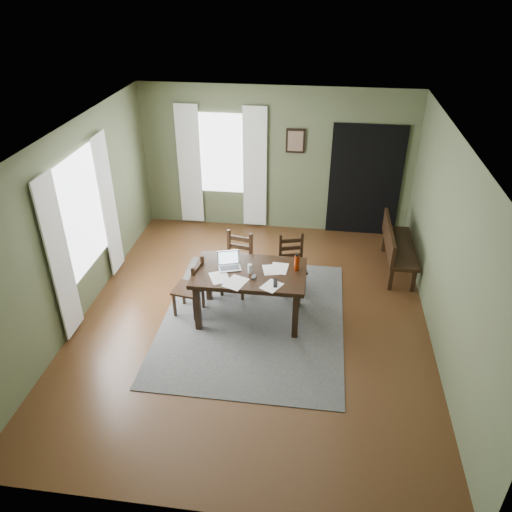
# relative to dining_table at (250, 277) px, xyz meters

# --- Properties ---
(ground) EXTENTS (5.00, 6.00, 0.01)m
(ground) POSITION_rel_dining_table_xyz_m (0.06, -0.05, -0.70)
(ground) COLOR #492C16
(room_shell) EXTENTS (5.02, 6.02, 2.71)m
(room_shell) POSITION_rel_dining_table_xyz_m (0.06, -0.05, 1.10)
(room_shell) COLOR #525B3B
(room_shell) RESTS_ON ground
(rug) EXTENTS (2.60, 3.20, 0.01)m
(rug) POSITION_rel_dining_table_xyz_m (0.06, -0.05, -0.69)
(rug) COLOR #484848
(rug) RESTS_ON ground
(dining_table) EXTENTS (1.57, 0.95, 0.78)m
(dining_table) POSITION_rel_dining_table_xyz_m (0.00, 0.00, 0.00)
(dining_table) COLOR black
(dining_table) RESTS_ON rug
(chair_end) EXTENTS (0.45, 0.45, 0.90)m
(chair_end) POSITION_rel_dining_table_xyz_m (-0.86, -0.01, -0.26)
(chair_end) COLOR black
(chair_end) RESTS_ON rug
(chair_back_left) EXTENTS (0.50, 0.50, 0.97)m
(chair_back_left) POSITION_rel_dining_table_xyz_m (-0.30, 0.66, -0.22)
(chair_back_left) COLOR black
(chair_back_left) RESTS_ON rug
(chair_back_right) EXTENTS (0.49, 0.49, 0.90)m
(chair_back_right) POSITION_rel_dining_table_xyz_m (0.55, 0.82, -0.25)
(chair_back_right) COLOR black
(chair_back_right) RESTS_ON rug
(bench) EXTENTS (0.46, 1.44, 0.81)m
(bench) POSITION_rel_dining_table_xyz_m (2.20, 1.63, -0.22)
(bench) COLOR black
(bench) RESTS_ON ground
(laptop) EXTENTS (0.37, 0.33, 0.21)m
(laptop) POSITION_rel_dining_table_xyz_m (-0.30, 0.08, 0.15)
(laptop) COLOR #B7B7BC
(laptop) RESTS_ON dining_table
(computer_mouse) EXTENTS (0.06, 0.10, 0.03)m
(computer_mouse) POSITION_rel_dining_table_xyz_m (0.08, -0.17, 0.11)
(computer_mouse) COLOR #3F3F42
(computer_mouse) RESTS_ON dining_table
(tv_remote) EXTENTS (0.07, 0.20, 0.02)m
(tv_remote) POSITION_rel_dining_table_xyz_m (0.39, -0.26, 0.11)
(tv_remote) COLOR black
(tv_remote) RESTS_ON dining_table
(drinking_glass) EXTENTS (0.07, 0.07, 0.14)m
(drinking_glass) POSITION_rel_dining_table_xyz_m (0.01, -0.04, 0.17)
(drinking_glass) COLOR silver
(drinking_glass) RESTS_ON dining_table
(water_bottle) EXTENTS (0.09, 0.09, 0.26)m
(water_bottle) POSITION_rel_dining_table_xyz_m (0.64, 0.12, 0.21)
(water_bottle) COLOR #A8320C
(water_bottle) RESTS_ON dining_table
(paper_a) EXTENTS (0.35, 0.39, 0.00)m
(paper_a) POSITION_rel_dining_table_xyz_m (-0.38, -0.22, 0.10)
(paper_a) COLOR white
(paper_a) RESTS_ON dining_table
(paper_b) EXTENTS (0.33, 0.35, 0.00)m
(paper_b) POSITION_rel_dining_table_xyz_m (0.35, -0.32, 0.10)
(paper_b) COLOR white
(paper_b) RESTS_ON dining_table
(paper_c) EXTENTS (0.27, 0.32, 0.00)m
(paper_c) POSITION_rel_dining_table_xyz_m (0.29, 0.07, 0.10)
(paper_c) COLOR white
(paper_c) RESTS_ON dining_table
(paper_d) EXTENTS (0.25, 0.32, 0.00)m
(paper_d) POSITION_rel_dining_table_xyz_m (0.40, 0.13, 0.10)
(paper_d) COLOR white
(paper_d) RESTS_ON dining_table
(paper_e) EXTENTS (0.36, 0.40, 0.00)m
(paper_e) POSITION_rel_dining_table_xyz_m (-0.14, -0.31, 0.10)
(paper_e) COLOR white
(paper_e) RESTS_ON dining_table
(window_left) EXTENTS (0.01, 1.30, 1.70)m
(window_left) POSITION_rel_dining_table_xyz_m (-2.41, 0.15, 0.75)
(window_left) COLOR white
(window_left) RESTS_ON ground
(window_back) EXTENTS (1.00, 0.01, 1.50)m
(window_back) POSITION_rel_dining_table_xyz_m (-0.94, 2.92, 0.75)
(window_back) COLOR white
(window_back) RESTS_ON ground
(curtain_left_near) EXTENTS (0.03, 0.48, 2.30)m
(curtain_left_near) POSITION_rel_dining_table_xyz_m (-2.38, -0.67, 0.50)
(curtain_left_near) COLOR silver
(curtain_left_near) RESTS_ON ground
(curtain_left_far) EXTENTS (0.03, 0.48, 2.30)m
(curtain_left_far) POSITION_rel_dining_table_xyz_m (-2.38, 0.97, 0.50)
(curtain_left_far) COLOR silver
(curtain_left_far) RESTS_ON ground
(curtain_back_left) EXTENTS (0.44, 0.03, 2.30)m
(curtain_back_left) POSITION_rel_dining_table_xyz_m (-1.56, 2.89, 0.50)
(curtain_back_left) COLOR silver
(curtain_back_left) RESTS_ON ground
(curtain_back_right) EXTENTS (0.44, 0.03, 2.30)m
(curtain_back_right) POSITION_rel_dining_table_xyz_m (-0.32, 2.89, 0.50)
(curtain_back_right) COLOR silver
(curtain_back_right) RESTS_ON ground
(framed_picture) EXTENTS (0.34, 0.03, 0.44)m
(framed_picture) POSITION_rel_dining_table_xyz_m (0.41, 2.92, 1.05)
(framed_picture) COLOR black
(framed_picture) RESTS_ON ground
(doorway_back) EXTENTS (1.30, 0.03, 2.10)m
(doorway_back) POSITION_rel_dining_table_xyz_m (1.71, 2.92, 0.35)
(doorway_back) COLOR black
(doorway_back) RESTS_ON ground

